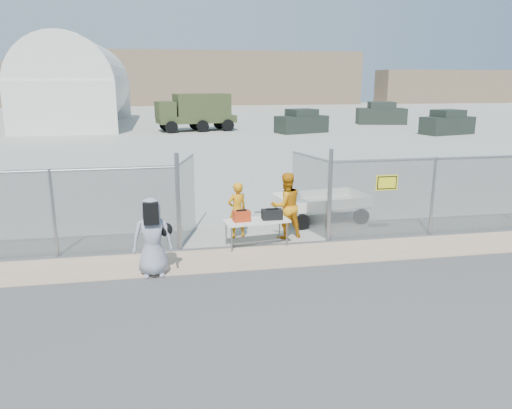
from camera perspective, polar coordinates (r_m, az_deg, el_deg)
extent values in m
plane|color=#3E3E3E|center=(11.44, 1.85, -7.76)|extent=(160.00, 160.00, 0.00)
cube|color=#A1A295|center=(52.59, -8.09, 9.30)|extent=(160.00, 80.00, 0.01)
cube|color=tan|center=(12.35, 0.85, -6.04)|extent=(44.00, 1.60, 0.01)
cube|color=red|center=(12.83, -1.66, -1.33)|extent=(0.45, 0.33, 0.27)
cube|color=black|center=(13.01, 1.83, -1.14)|extent=(0.54, 0.32, 0.26)
imported|color=orange|center=(13.67, -2.17, -0.66)|extent=(0.66, 0.54, 1.56)
imported|color=orange|center=(13.65, 3.45, -0.12)|extent=(1.02, 0.86, 1.83)
imported|color=#9396A2|center=(11.24, -11.77, -3.65)|extent=(0.88, 0.58, 1.78)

